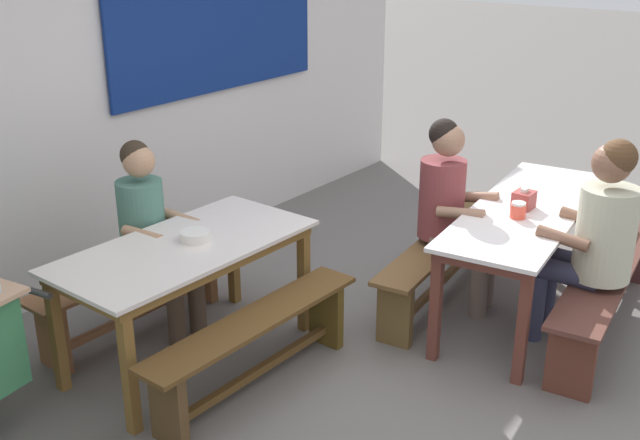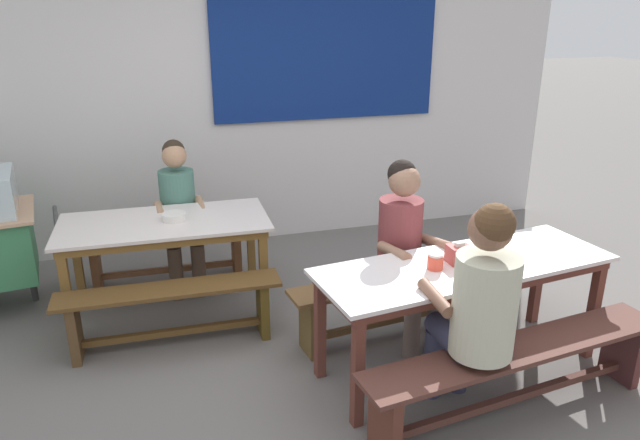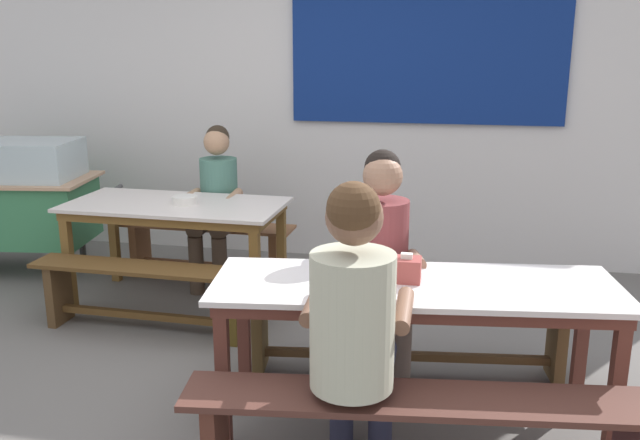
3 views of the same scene
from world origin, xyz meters
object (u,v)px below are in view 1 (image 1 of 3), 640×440
(condiment_jar, at_px, (518,210))
(soup_bowl, at_px, (195,236))
(bench_near_back, at_px, (446,252))
(person_center_facing, at_px, (151,227))
(bench_far_back, at_px, (132,289))
(person_right_near_table, at_px, (451,203))
(bench_far_front, at_px, (255,342))
(dining_table_far, at_px, (186,256))
(bench_near_front, at_px, (605,285))
(dining_table_near, at_px, (527,218))
(person_near_front, at_px, (596,232))
(tissue_box, at_px, (524,200))

(condiment_jar, xyz_separation_m, soup_bowl, (-1.44, 1.32, -0.02))
(bench_near_back, xyz_separation_m, person_center_facing, (-1.54, 1.22, 0.38))
(bench_far_back, distance_m, soup_bowl, 0.72)
(bench_far_back, bearing_deg, bench_near_back, -38.16)
(bench_far_back, relative_size, condiment_jar, 13.86)
(bench_near_back, bearing_deg, soup_bowl, 154.31)
(bench_far_back, height_order, bench_near_back, same)
(bench_near_back, height_order, person_right_near_table, person_right_near_table)
(bench_far_front, xyz_separation_m, condiment_jar, (1.53, -0.80, 0.49))
(dining_table_far, distance_m, bench_near_front, 2.59)
(dining_table_near, distance_m, bench_far_front, 1.95)
(person_near_front, relative_size, person_right_near_table, 1.03)
(bench_near_back, relative_size, condiment_jar, 18.93)
(condiment_jar, relative_size, soup_bowl, 0.59)
(bench_near_back, height_order, soup_bowl, soup_bowl)
(person_center_facing, bearing_deg, bench_near_back, -38.49)
(bench_far_front, relative_size, person_right_near_table, 1.17)
(dining_table_near, relative_size, person_near_front, 1.48)
(person_center_facing, bearing_deg, bench_far_front, -98.89)
(person_near_front, distance_m, person_right_near_table, 0.94)
(bench_far_back, bearing_deg, dining_table_far, -91.46)
(dining_table_near, bearing_deg, bench_near_front, -83.05)
(dining_table_far, distance_m, soup_bowl, 0.13)
(dining_table_near, relative_size, bench_near_front, 1.00)
(person_near_front, height_order, person_center_facing, person_near_front)
(dining_table_far, distance_m, bench_far_front, 0.64)
(bench_far_back, bearing_deg, tissue_box, -47.13)
(dining_table_far, bearing_deg, tissue_box, -37.19)
(bench_near_front, xyz_separation_m, soup_bowl, (-1.73, 1.81, 0.45))
(bench_near_back, bearing_deg, bench_far_back, 141.84)
(bench_near_front, bearing_deg, tissue_box, 101.25)
(bench_far_front, distance_m, tissue_box, 1.93)
(dining_table_far, xyz_separation_m, dining_table_near, (1.74, -1.30, 0.00))
(person_right_near_table, height_order, condiment_jar, person_right_near_table)
(person_near_front, xyz_separation_m, person_center_facing, (-1.39, 2.24, -0.07))
(bench_near_back, distance_m, person_right_near_table, 0.45)
(bench_far_front, distance_m, bench_near_back, 1.71)
(person_right_near_table, relative_size, condiment_jar, 12.61)
(person_right_near_table, bearing_deg, condiment_jar, -92.41)
(person_center_facing, relative_size, soup_bowl, 7.07)
(dining_table_near, bearing_deg, bench_near_back, 96.95)
(dining_table_near, bearing_deg, person_near_front, -112.99)
(dining_table_near, height_order, tissue_box, tissue_box)
(person_right_near_table, xyz_separation_m, tissue_box, (0.16, -0.42, 0.07))
(bench_far_front, bearing_deg, soup_bowl, 80.36)
(bench_far_back, xyz_separation_m, bench_near_front, (1.79, -2.35, 0.02))
(dining_table_near, relative_size, condiment_jar, 19.33)
(dining_table_near, xyz_separation_m, bench_near_front, (0.06, -0.52, -0.35))
(tissue_box, relative_size, soup_bowl, 0.79)
(person_right_near_table, bearing_deg, dining_table_far, 150.62)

